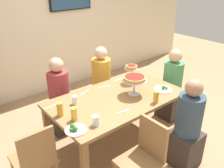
% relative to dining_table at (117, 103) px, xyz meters
% --- Properties ---
extents(ground_plane, '(12.00, 12.00, 0.00)m').
position_rel_dining_table_xyz_m(ground_plane, '(0.00, 0.00, -0.66)').
color(ground_plane, '#9E7A56').
extents(rear_partition, '(8.00, 0.12, 2.80)m').
position_rel_dining_table_xyz_m(rear_partition, '(0.00, 2.20, 0.74)').
color(rear_partition, beige).
rests_on(rear_partition, ground_plane).
extents(dining_table, '(1.71, 0.98, 0.74)m').
position_rel_dining_table_xyz_m(dining_table, '(0.00, 0.00, 0.00)').
color(dining_table, olive).
rests_on(dining_table, ground_plane).
extents(diner_head_east, '(0.34, 0.34, 1.15)m').
position_rel_dining_table_xyz_m(diner_head_east, '(1.14, -0.01, -0.17)').
color(diner_head_east, '#382D28').
rests_on(diner_head_east, ground_plane).
extents(diner_near_right, '(0.34, 0.34, 1.15)m').
position_rel_dining_table_xyz_m(diner_near_right, '(0.41, -0.80, -0.17)').
color(diner_near_right, '#382D28').
rests_on(diner_near_right, ground_plane).
extents(diner_far_right, '(0.34, 0.34, 1.15)m').
position_rel_dining_table_xyz_m(diner_far_right, '(0.36, 0.81, -0.17)').
color(diner_far_right, '#382D28').
rests_on(diner_far_right, ground_plane).
extents(diner_far_left, '(0.34, 0.34, 1.15)m').
position_rel_dining_table_xyz_m(diner_far_left, '(-0.41, 0.79, -0.17)').
color(diner_far_left, '#382D28').
rests_on(diner_far_left, ground_plane).
extents(chair_head_west, '(0.40, 0.40, 0.87)m').
position_rel_dining_table_xyz_m(chair_head_west, '(-1.18, -0.11, -0.17)').
color(chair_head_west, olive).
rests_on(chair_head_west, ground_plane).
extents(chair_near_left, '(0.40, 0.40, 0.87)m').
position_rel_dining_table_xyz_m(chair_near_left, '(-0.30, -0.78, -0.17)').
color(chair_near_left, olive).
rests_on(chair_near_left, ground_plane).
extents(deep_dish_pizza_stand, '(0.32, 0.32, 0.26)m').
position_rel_dining_table_xyz_m(deep_dish_pizza_stand, '(0.22, -0.08, 0.29)').
color(deep_dish_pizza_stand, silver).
rests_on(deep_dish_pizza_stand, dining_table).
extents(personal_pizza_stand, '(0.19, 0.19, 0.26)m').
position_rel_dining_table_xyz_m(personal_pizza_stand, '(0.45, 0.22, 0.27)').
color(personal_pizza_stand, silver).
rests_on(personal_pizza_stand, dining_table).
extents(salad_plate_near_diner, '(0.22, 0.22, 0.07)m').
position_rel_dining_table_xyz_m(salad_plate_near_diner, '(-0.79, -0.27, 0.10)').
color(salad_plate_near_diner, white).
rests_on(salad_plate_near_diner, dining_table).
extents(salad_plate_far_diner, '(0.25, 0.25, 0.06)m').
position_rel_dining_table_xyz_m(salad_plate_far_diner, '(0.62, -0.24, 0.10)').
color(salad_plate_far_diner, white).
rests_on(salad_plate_far_diner, dining_table).
extents(beer_glass_amber_tall, '(0.07, 0.07, 0.16)m').
position_rel_dining_table_xyz_m(beer_glass_amber_tall, '(-0.76, 0.08, 0.16)').
color(beer_glass_amber_tall, gold).
rests_on(beer_glass_amber_tall, dining_table).
extents(beer_glass_amber_short, '(0.07, 0.07, 0.15)m').
position_rel_dining_table_xyz_m(beer_glass_amber_short, '(-0.69, -0.10, 0.16)').
color(beer_glass_amber_short, gold).
rests_on(beer_glass_amber_short, dining_table).
extents(beer_glass_amber_spare, '(0.07, 0.07, 0.15)m').
position_rel_dining_table_xyz_m(beer_glass_amber_spare, '(0.27, -0.40, 0.16)').
color(beer_glass_amber_spare, gold).
rests_on(beer_glass_amber_spare, dining_table).
extents(water_glass_clear_near, '(0.07, 0.07, 0.11)m').
position_rel_dining_table_xyz_m(water_glass_clear_near, '(-0.50, 0.20, 0.14)').
color(water_glass_clear_near, white).
rests_on(water_glass_clear_near, dining_table).
extents(water_glass_clear_far, '(0.08, 0.08, 0.11)m').
position_rel_dining_table_xyz_m(water_glass_clear_far, '(-0.57, -0.32, 0.14)').
color(water_glass_clear_far, white).
rests_on(water_glass_clear_far, dining_table).
extents(cutlery_fork_near, '(0.18, 0.03, 0.00)m').
position_rel_dining_table_xyz_m(cutlery_fork_near, '(-0.76, 0.32, 0.09)').
color(cutlery_fork_near, silver).
rests_on(cutlery_fork_near, dining_table).
extents(cutlery_knife_near, '(0.18, 0.02, 0.00)m').
position_rel_dining_table_xyz_m(cutlery_knife_near, '(0.37, 0.40, 0.09)').
color(cutlery_knife_near, silver).
rests_on(cutlery_knife_near, dining_table).
extents(cutlery_fork_far, '(0.17, 0.08, 0.00)m').
position_rel_dining_table_xyz_m(cutlery_fork_far, '(0.05, 0.35, 0.09)').
color(cutlery_fork_far, silver).
rests_on(cutlery_fork_far, dining_table).
extents(cutlery_knife_far, '(0.18, 0.05, 0.00)m').
position_rel_dining_table_xyz_m(cutlery_knife_far, '(-0.17, -0.31, 0.09)').
color(cutlery_knife_far, silver).
rests_on(cutlery_knife_far, dining_table).
extents(cutlery_spare_fork, '(0.18, 0.07, 0.00)m').
position_rel_dining_table_xyz_m(cutlery_spare_fork, '(-0.24, 0.37, 0.09)').
color(cutlery_spare_fork, silver).
rests_on(cutlery_spare_fork, dining_table).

